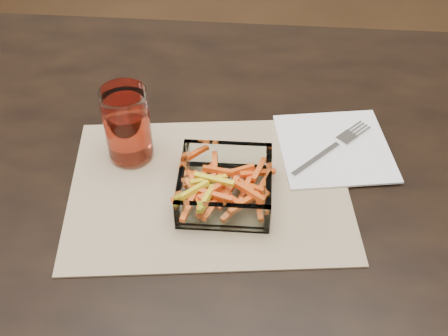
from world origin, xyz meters
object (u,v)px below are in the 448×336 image
(tumbler, at_px, (128,127))
(fork, at_px, (334,147))
(dining_table, at_px, (279,197))
(glass_bowl, at_px, (225,187))

(tumbler, bearing_deg, fork, 6.99)
(dining_table, bearing_deg, tumbler, -178.75)
(fork, bearing_deg, glass_bowl, -101.40)
(dining_table, relative_size, glass_bowl, 11.05)
(glass_bowl, bearing_deg, fork, 35.47)
(dining_table, xyz_separation_m, glass_bowl, (-0.09, -0.09, 0.11))
(glass_bowl, distance_m, fork, 0.22)
(glass_bowl, height_order, fork, glass_bowl)
(dining_table, xyz_separation_m, fork, (0.09, 0.04, 0.10))
(glass_bowl, height_order, tumbler, tumbler)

